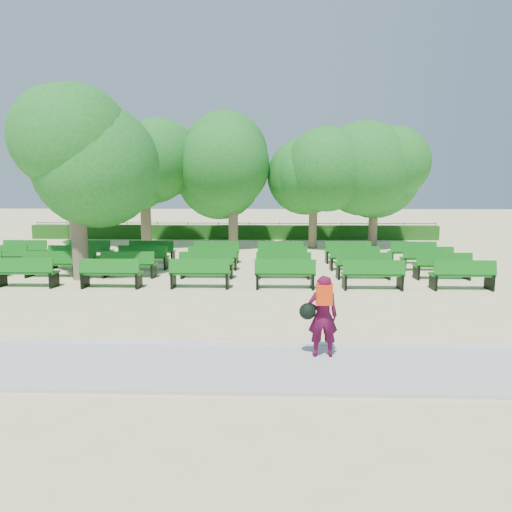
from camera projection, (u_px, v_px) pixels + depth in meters
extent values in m
plane|color=beige|center=(200.00, 283.00, 15.52)|extent=(120.00, 120.00, 0.00)
cube|color=#B0B0AB|center=(136.00, 366.00, 8.20)|extent=(30.00, 2.20, 0.06)
cube|color=silver|center=(152.00, 343.00, 9.34)|extent=(30.00, 0.12, 0.10)
cube|color=#1A4B13|center=(233.00, 232.00, 29.30)|extent=(26.00, 0.70, 0.90)
cube|color=#116515|center=(210.00, 261.00, 17.32)|extent=(1.95, 0.57, 0.06)
cube|color=#116515|center=(209.00, 255.00, 17.05)|extent=(1.94, 0.18, 0.45)
cylinder|color=brown|center=(79.00, 235.00, 16.06)|extent=(0.55, 0.55, 3.14)
ellipsoid|color=#1E6F22|center=(75.00, 154.00, 15.65)|extent=(4.46, 4.46, 4.01)
imported|color=#4B0A29|center=(323.00, 316.00, 8.49)|extent=(0.58, 0.39, 1.55)
cube|color=red|center=(324.00, 295.00, 8.25)|extent=(0.29, 0.14, 0.36)
sphere|color=black|center=(308.00, 311.00, 8.43)|extent=(0.31, 0.31, 0.31)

